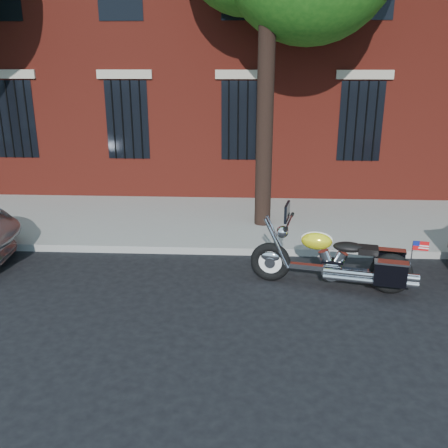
{
  "coord_description": "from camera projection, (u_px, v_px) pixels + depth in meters",
  "views": [
    {
      "loc": [
        0.16,
        -7.94,
        3.76
      ],
      "look_at": [
        -0.27,
        0.8,
        0.82
      ],
      "focal_mm": 40.0,
      "sensor_mm": 36.0,
      "label": 1
    }
  ],
  "objects": [
    {
      "name": "sidewalk",
      "position": [
        241.0,
        221.0,
        11.79
      ],
      "size": [
        40.0,
        3.6,
        0.15
      ],
      "primitive_type": "cube",
      "color": "gray",
      "rests_on": "ground"
    },
    {
      "name": "motorcycle",
      "position": [
        338.0,
        262.0,
        8.4
      ],
      "size": [
        2.74,
        1.17,
        1.43
      ],
      "rotation": [
        0.0,
        0.0,
        -0.21
      ],
      "color": "black",
      "rests_on": "ground"
    },
    {
      "name": "ground",
      "position": [
        237.0,
        283.0,
        8.73
      ],
      "size": [
        120.0,
        120.0,
        0.0
      ],
      "primitive_type": "plane",
      "color": "black",
      "rests_on": "ground"
    },
    {
      "name": "curb",
      "position": [
        239.0,
        250.0,
        10.01
      ],
      "size": [
        40.0,
        0.16,
        0.15
      ],
      "primitive_type": "cube",
      "color": "gray",
      "rests_on": "ground"
    }
  ]
}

